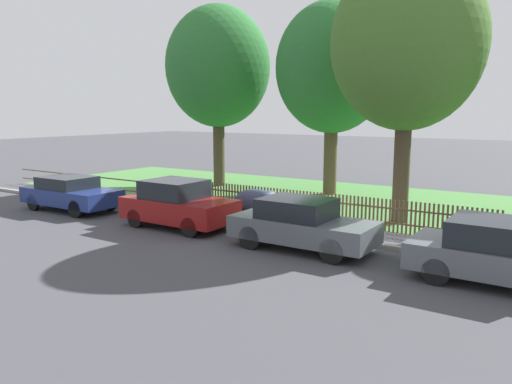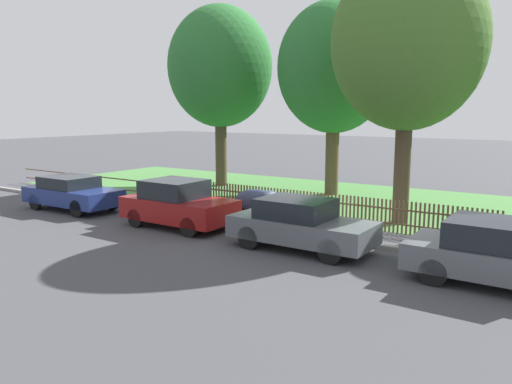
# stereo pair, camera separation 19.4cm
# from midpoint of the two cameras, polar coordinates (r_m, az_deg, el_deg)

# --- Properties ---
(ground_plane) EXTENTS (120.00, 120.00, 0.00)m
(ground_plane) POSITION_cam_midpoint_polar(r_m,az_deg,el_deg) (15.31, 4.78, -5.12)
(ground_plane) COLOR #424247
(kerb_stone) EXTENTS (35.52, 0.20, 0.12)m
(kerb_stone) POSITION_cam_midpoint_polar(r_m,az_deg,el_deg) (15.38, 4.96, -4.82)
(kerb_stone) COLOR gray
(kerb_stone) RESTS_ON ground
(grass_strip) EXTENTS (35.52, 9.55, 0.01)m
(grass_strip) POSITION_cam_midpoint_polar(r_m,az_deg,el_deg) (21.45, 13.48, -1.19)
(grass_strip) COLOR #477F3D
(grass_strip) RESTS_ON ground
(park_fence) EXTENTS (35.52, 0.05, 1.05)m
(park_fence) POSITION_cam_midpoint_polar(r_m,az_deg,el_deg) (17.01, 8.12, -1.91)
(park_fence) COLOR brown
(park_fence) RESTS_ON ground
(parked_car_silver_hatchback) EXTENTS (4.06, 1.77, 1.31)m
(parked_car_silver_hatchback) POSITION_cam_midpoint_polar(r_m,az_deg,el_deg) (20.47, -20.69, -0.10)
(parked_car_silver_hatchback) COLOR navy
(parked_car_silver_hatchback) RESTS_ON ground
(parked_car_black_saloon) EXTENTS (3.81, 1.85, 1.56)m
(parked_car_black_saloon) POSITION_cam_midpoint_polar(r_m,az_deg,el_deg) (16.56, -9.24, -1.37)
(parked_car_black_saloon) COLOR maroon
(parked_car_black_saloon) RESTS_ON ground
(parked_car_navy_estate) EXTENTS (4.00, 1.72, 1.42)m
(parked_car_navy_estate) POSITION_cam_midpoint_polar(r_m,az_deg,el_deg) (13.78, 4.80, -3.65)
(parked_car_navy_estate) COLOR #51565B
(parked_car_navy_estate) RESTS_ON ground
(parked_car_red_compact) EXTENTS (4.08, 1.92, 1.43)m
(parked_car_red_compact) POSITION_cam_midpoint_polar(r_m,az_deg,el_deg) (12.20, 26.04, -6.28)
(parked_car_red_compact) COLOR #51565B
(parked_car_red_compact) RESTS_ON ground
(covered_motorcycle) EXTENTS (2.06, 0.75, 1.08)m
(covered_motorcycle) POSITION_cam_midpoint_polar(r_m,az_deg,el_deg) (17.50, 0.06, -1.06)
(covered_motorcycle) COLOR black
(covered_motorcycle) RESTS_ON ground
(tree_nearest_kerb) EXTENTS (5.21, 5.21, 8.97)m
(tree_nearest_kerb) POSITION_cam_midpoint_polar(r_m,az_deg,el_deg) (25.64, -4.59, 14.02)
(tree_nearest_kerb) COLOR #473828
(tree_nearest_kerb) RESTS_ON ground
(tree_behind_motorcycle) EXTENTS (5.07, 5.07, 8.63)m
(tree_behind_motorcycle) POSITION_cam_midpoint_polar(r_m,az_deg,el_deg) (23.06, 8.49, 13.83)
(tree_behind_motorcycle) COLOR brown
(tree_behind_motorcycle) RESTS_ON ground
(tree_mid_park) EXTENTS (5.00, 5.00, 8.89)m
(tree_mid_park) POSITION_cam_midpoint_polar(r_m,az_deg,el_deg) (17.65, 16.61, 15.98)
(tree_mid_park) COLOR #473828
(tree_mid_park) RESTS_ON ground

